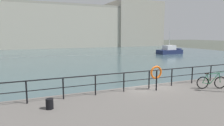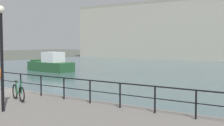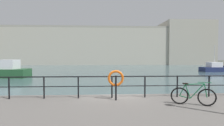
{
  "view_description": "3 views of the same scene",
  "coord_description": "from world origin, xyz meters",
  "px_view_note": "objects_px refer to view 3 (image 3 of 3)",
  "views": [
    {
      "loc": [
        -6.57,
        -10.25,
        4.16
      ],
      "look_at": [
        0.79,
        7.11,
        1.46
      ],
      "focal_mm": 31.77,
      "sensor_mm": 36.0,
      "label": 1
    },
    {
      "loc": [
        14.88,
        -11.1,
        3.78
      ],
      "look_at": [
        2.6,
        6.26,
        2.36
      ],
      "focal_mm": 47.85,
      "sensor_mm": 36.0,
      "label": 2
    },
    {
      "loc": [
        -0.63,
        -9.19,
        3.09
      ],
      "look_at": [
        0.11,
        5.44,
        2.52
      ],
      "focal_mm": 27.86,
      "sensor_mm": 36.0,
      "label": 3
    }
  ],
  "objects_px": {
    "parked_bicycle": "(193,96)",
    "life_ring_stand": "(116,79)",
    "harbor_building": "(123,47)",
    "moored_red_daysailer": "(215,68)",
    "moored_green_narrowboat": "(6,71)"
  },
  "relations": [
    {
      "from": "harbor_building",
      "to": "moored_red_daysailer",
      "type": "height_order",
      "value": "harbor_building"
    },
    {
      "from": "harbor_building",
      "to": "life_ring_stand",
      "type": "xyz_separation_m",
      "value": [
        -7.23,
        -59.6,
        -4.82
      ]
    },
    {
      "from": "harbor_building",
      "to": "parked_bicycle",
      "type": "xyz_separation_m",
      "value": [
        -4.08,
        -60.6,
        -5.41
      ]
    },
    {
      "from": "moored_green_narrowboat",
      "to": "life_ring_stand",
      "type": "relative_size",
      "value": 4.92
    },
    {
      "from": "moored_red_daysailer",
      "to": "life_ring_stand",
      "type": "bearing_deg",
      "value": -131.41
    },
    {
      "from": "harbor_building",
      "to": "moored_red_daysailer",
      "type": "xyz_separation_m",
      "value": [
        14.66,
        -33.82,
        -6.13
      ]
    },
    {
      "from": "parked_bicycle",
      "to": "life_ring_stand",
      "type": "bearing_deg",
      "value": -177.75
    },
    {
      "from": "moored_red_daysailer",
      "to": "parked_bicycle",
      "type": "bearing_deg",
      "value": -126.06
    },
    {
      "from": "moored_green_narrowboat",
      "to": "life_ring_stand",
      "type": "bearing_deg",
      "value": 133.27
    },
    {
      "from": "moored_green_narrowboat",
      "to": "parked_bicycle",
      "type": "distance_m",
      "value": 26.05
    },
    {
      "from": "moored_red_daysailer",
      "to": "life_ring_stand",
      "type": "distance_m",
      "value": 33.84
    },
    {
      "from": "moored_red_daysailer",
      "to": "parked_bicycle",
      "type": "relative_size",
      "value": 3.27
    },
    {
      "from": "parked_bicycle",
      "to": "life_ring_stand",
      "type": "xyz_separation_m",
      "value": [
        -3.15,
        1.0,
        0.59
      ]
    },
    {
      "from": "moored_red_daysailer",
      "to": "life_ring_stand",
      "type": "height_order",
      "value": "moored_red_daysailer"
    },
    {
      "from": "moored_red_daysailer",
      "to": "life_ring_stand",
      "type": "relative_size",
      "value": 3.95
    }
  ]
}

